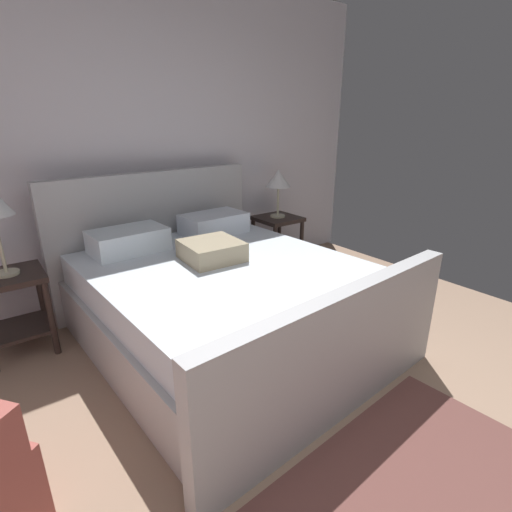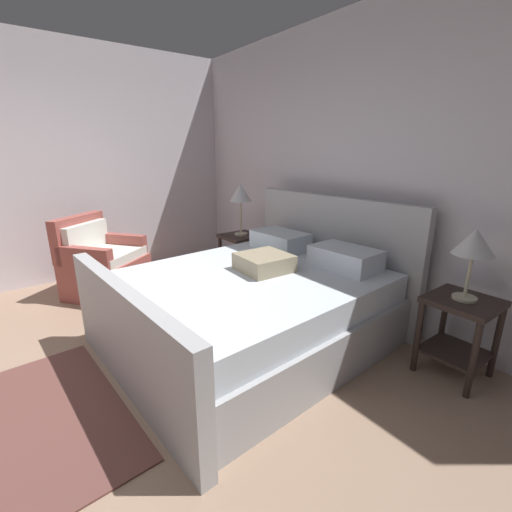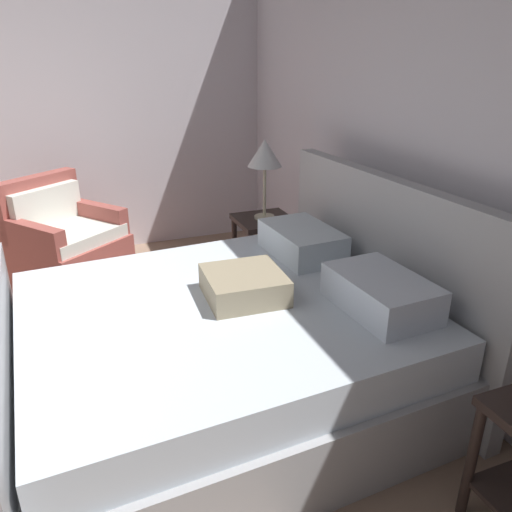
{
  "view_description": "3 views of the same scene",
  "coord_description": "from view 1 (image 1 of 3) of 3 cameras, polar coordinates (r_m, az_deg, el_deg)",
  "views": [
    {
      "loc": [
        -1.26,
        -0.32,
        1.6
      ],
      "look_at": [
        0.29,
        1.76,
        0.67
      ],
      "focal_mm": 26.85,
      "sensor_mm": 36.0,
      "label": 1
    },
    {
      "loc": [
        2.29,
        0.26,
        1.6
      ],
      "look_at": [
        0.15,
        1.87,
        0.79
      ],
      "focal_mm": 24.64,
      "sensor_mm": 36.0,
      "label": 2
    },
    {
      "loc": [
        2.3,
        1.21,
        1.84
      ],
      "look_at": [
        -0.05,
        2.13,
        0.79
      ],
      "focal_mm": 34.97,
      "sensor_mm": 36.0,
      "label": 3
    }
  ],
  "objects": [
    {
      "name": "nightstand_left",
      "position": [
        3.2,
        -32.46,
        -5.62
      ],
      "size": [
        0.44,
        0.44,
        0.6
      ],
      "color": "black",
      "rests_on": "ground"
    },
    {
      "name": "nightstand_right",
      "position": [
        4.24,
        3.19,
        3.25
      ],
      "size": [
        0.44,
        0.44,
        0.6
      ],
      "color": "black",
      "rests_on": "ground"
    },
    {
      "name": "wall_back",
      "position": [
        3.72,
        -17.61,
        16.02
      ],
      "size": [
        5.21,
        0.12,
        2.84
      ],
      "primitive_type": "cube",
      "color": "silver",
      "rests_on": "ground"
    },
    {
      "name": "bed",
      "position": [
        2.9,
        -5.15,
        -6.02
      ],
      "size": [
        2.03,
        2.31,
        1.18
      ],
      "color": "#A7A8AA",
      "rests_on": "ground"
    },
    {
      "name": "table_lamp_right",
      "position": [
        4.11,
        3.35,
        11.22
      ],
      "size": [
        0.26,
        0.26,
        0.51
      ],
      "color": "#B7B293",
      "rests_on": "nightstand_right"
    }
  ]
}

